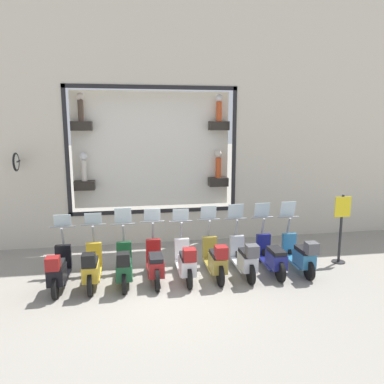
# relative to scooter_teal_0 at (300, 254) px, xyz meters

# --- Properties ---
(ground_plane) EXTENTS (120.00, 120.00, 0.00)m
(ground_plane) POSITION_rel_scooter_teal_0_xyz_m (-0.33, 3.49, -0.47)
(ground_plane) COLOR gray
(building_facade) EXTENTS (1.19, 36.00, 8.80)m
(building_facade) POSITION_rel_scooter_teal_0_xyz_m (3.27, 3.49, 4.02)
(building_facade) COLOR beige
(building_facade) RESTS_ON ground_plane
(scooter_teal_0) EXTENTS (1.79, 0.61, 1.67)m
(scooter_teal_0) POSITION_rel_scooter_teal_0_xyz_m (0.00, 0.00, 0.00)
(scooter_teal_0) COLOR black
(scooter_teal_0) RESTS_ON ground_plane
(scooter_navy_1) EXTENTS (1.80, 0.61, 1.65)m
(scooter_navy_1) POSITION_rel_scooter_teal_0_xyz_m (0.07, 0.74, -0.03)
(scooter_navy_1) COLOR black
(scooter_navy_1) RESTS_ON ground_plane
(scooter_silver_2) EXTENTS (1.80, 0.61, 1.65)m
(scooter_silver_2) POSITION_rel_scooter_teal_0_xyz_m (0.00, 1.48, 0.01)
(scooter_silver_2) COLOR black
(scooter_silver_2) RESTS_ON ground_plane
(scooter_olive_3) EXTENTS (1.80, 0.60, 1.63)m
(scooter_olive_3) POSITION_rel_scooter_teal_0_xyz_m (0.01, 2.21, 0.01)
(scooter_olive_3) COLOR black
(scooter_olive_3) RESTS_ON ground_plane
(scooter_white_4) EXTENTS (1.80, 0.60, 1.58)m
(scooter_white_4) POSITION_rel_scooter_teal_0_xyz_m (0.00, 2.95, 0.00)
(scooter_white_4) COLOR black
(scooter_white_4) RESTS_ON ground_plane
(scooter_red_5) EXTENTS (1.81, 0.60, 1.61)m
(scooter_red_5) POSITION_rel_scooter_teal_0_xyz_m (0.07, 3.69, -0.02)
(scooter_red_5) COLOR black
(scooter_red_5) RESTS_ON ground_plane
(scooter_green_6) EXTENTS (1.79, 0.60, 1.66)m
(scooter_green_6) POSITION_rel_scooter_teal_0_xyz_m (0.00, 4.43, 0.00)
(scooter_green_6) COLOR black
(scooter_green_6) RESTS_ON ground_plane
(scooter_yellow_7) EXTENTS (1.80, 0.60, 1.56)m
(scooter_yellow_7) POSITION_rel_scooter_teal_0_xyz_m (0.00, 5.17, 0.01)
(scooter_yellow_7) COLOR black
(scooter_yellow_7) RESTS_ON ground_plane
(scooter_black_8) EXTENTS (1.79, 0.61, 1.54)m
(scooter_black_8) POSITION_rel_scooter_teal_0_xyz_m (-0.00, 5.90, -0.00)
(scooter_black_8) COLOR black
(scooter_black_8) RESTS_ON ground_plane
(shop_sign_post) EXTENTS (0.36, 0.45, 1.89)m
(shop_sign_post) POSITION_rel_scooter_teal_0_xyz_m (0.45, -1.35, 0.56)
(shop_sign_post) COLOR #232326
(shop_sign_post) RESTS_ON ground_plane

